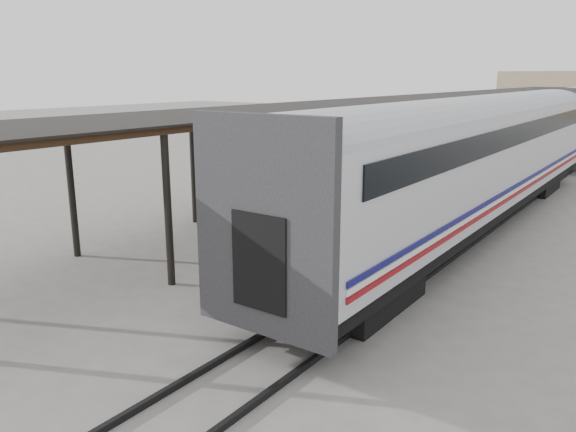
% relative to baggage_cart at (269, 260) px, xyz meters
% --- Properties ---
extents(ground, '(160.00, 160.00, 0.00)m').
position_rel_baggage_cart_xyz_m(ground, '(-0.71, 0.48, -0.65)').
color(ground, slate).
rests_on(ground, ground).
extents(canopy, '(4.90, 64.30, 4.15)m').
position_rel_baggage_cart_xyz_m(canopy, '(-4.11, 24.48, 3.36)').
color(canopy, '#422B19').
rests_on(canopy, ground).
extents(building_left, '(12.00, 8.00, 6.00)m').
position_rel_baggage_cart_xyz_m(building_left, '(-10.71, 82.48, 2.35)').
color(building_left, tan).
rests_on(building_left, ground).
extents(baggage_cart, '(1.78, 2.63, 0.86)m').
position_rel_baggage_cart_xyz_m(baggage_cart, '(0.00, 0.00, 0.00)').
color(baggage_cart, brown).
rests_on(baggage_cart, ground).
extents(suitcase_stack, '(1.46, 1.10, 0.58)m').
position_rel_baggage_cart_xyz_m(suitcase_stack, '(-0.04, 0.32, 0.42)').
color(suitcase_stack, '#37373A').
rests_on(suitcase_stack, baggage_cart).
extents(luggage_tug, '(1.47, 1.84, 1.42)m').
position_rel_baggage_cart_xyz_m(luggage_tug, '(-1.97, 21.37, 0.00)').
color(luggage_tug, maroon).
rests_on(luggage_tug, ground).
extents(porter, '(0.58, 0.69, 1.60)m').
position_rel_baggage_cart_xyz_m(porter, '(0.25, -0.65, 1.01)').
color(porter, navy).
rests_on(porter, baggage_cart).
extents(pedestrian, '(1.02, 0.58, 1.64)m').
position_rel_baggage_cart_xyz_m(pedestrian, '(-2.46, 18.54, 0.17)').
color(pedestrian, black).
rests_on(pedestrian, ground).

